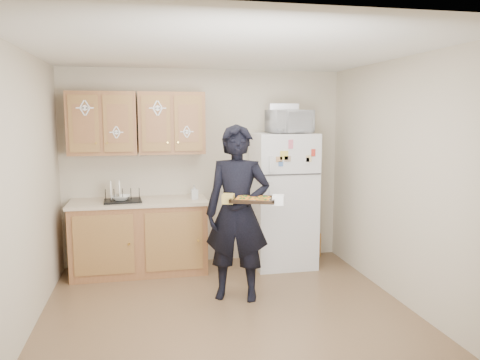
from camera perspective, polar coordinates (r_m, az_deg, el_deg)
The scene contains 24 objects.
floor at distance 4.70m, azimuth -1.26°, elevation -16.23°, with size 3.60×3.60×0.00m, color brown.
ceiling at distance 4.33m, azimuth -1.37°, elevation 15.57°, with size 3.60×3.60×0.00m, color white.
wall_back at distance 6.11m, azimuth -4.31°, elevation 1.56°, with size 3.60×0.04×2.50m, color beige.
wall_front at distance 2.63m, azimuth 5.72°, elevation -6.99°, with size 3.60×0.04×2.50m, color beige.
wall_left at distance 4.40m, azimuth -25.06°, elevation -1.64°, with size 0.04×3.60×2.50m, color beige.
wall_right at distance 4.98m, azimuth 19.51°, elevation -0.31°, with size 0.04×3.60×2.50m, color beige.
refrigerator at distance 6.00m, azimuth 5.22°, elevation -2.42°, with size 0.75×0.70×1.70m, color silver.
base_cabinet at distance 5.90m, azimuth -12.11°, elevation -6.94°, with size 1.60×0.60×0.86m, color brown.
countertop at distance 5.80m, azimuth -12.24°, elevation -2.63°, with size 1.64×0.64×0.04m, color beige.
upper_cab_left at distance 5.86m, azimuth -16.44°, elevation 6.63°, with size 0.80×0.33×0.75m, color brown.
upper_cab_right at distance 5.85m, azimuth -8.35°, elevation 6.87°, with size 0.80×0.33×0.75m, color brown.
cereal_box at distance 6.54m, azimuth 8.90°, elevation -7.82°, with size 0.20×0.07×0.32m, color gold.
person at distance 4.86m, azimuth -0.31°, elevation -4.06°, with size 0.67×0.44×1.83m, color black.
baking_tray at distance 4.57m, azimuth 1.60°, elevation -2.48°, with size 0.43×0.32×0.04m, color black.
pizza_front_left at distance 4.51m, azimuth 0.23°, elevation -2.41°, with size 0.14×0.14×0.02m, color orange.
pizza_front_right at distance 4.49m, azimuth 2.78°, elevation -2.47°, with size 0.14×0.14×0.02m, color orange.
pizza_back_left at distance 4.65m, azimuth 0.46°, elevation -2.09°, with size 0.14×0.14×0.02m, color orange.
pizza_back_right at distance 4.63m, azimuth 2.94°, elevation -2.15°, with size 0.14×0.14×0.02m, color orange.
pizza_center at distance 4.57m, azimuth 1.60°, elevation -2.28°, with size 0.14×0.14×0.02m, color orange.
microwave at distance 5.88m, azimuth 6.05°, elevation 7.10°, with size 0.52×0.35×0.29m, color silver.
foil_pan at distance 5.88m, azimuth 5.28°, elevation 8.88°, with size 0.35×0.24×0.07m, color silver.
dish_rack at distance 5.73m, azimuth -14.13°, elevation -1.73°, with size 0.43×0.33×0.17m, color black.
bowl at distance 5.74m, azimuth -14.29°, elevation -2.10°, with size 0.22×0.22×0.05m, color white.
soap_bottle at distance 5.75m, azimuth -5.60°, elevation -1.46°, with size 0.08×0.08×0.18m, color silver.
Camera 1 is at (-0.76, -4.22, 1.92)m, focal length 35.00 mm.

